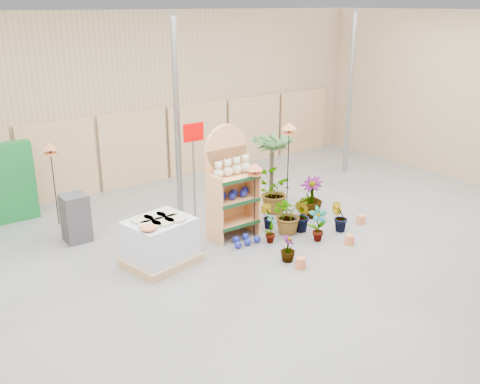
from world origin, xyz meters
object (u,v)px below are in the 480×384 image
object	(u,v)px
display_shelf	(229,186)
bird_table_front	(255,169)
potted_plant_2	(289,214)
pallet_stack	(160,242)

from	to	relation	value
display_shelf	bird_table_front	size ratio (longest dim) A/B	1.46
potted_plant_2	pallet_stack	bearing A→B (deg)	174.23
pallet_stack	potted_plant_2	distance (m)	2.92
pallet_stack	potted_plant_2	size ratio (longest dim) A/B	1.66
bird_table_front	potted_plant_2	xyz separation A→B (m)	(0.73, -0.26, -1.06)
bird_table_front	potted_plant_2	size ratio (longest dim) A/B	1.86
potted_plant_2	display_shelf	bearing A→B (deg)	146.80
display_shelf	pallet_stack	xyz separation A→B (m)	(-1.85, -0.40, -0.63)
display_shelf	potted_plant_2	world-z (taller)	display_shelf
display_shelf	potted_plant_2	xyz separation A→B (m)	(1.06, -0.69, -0.64)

